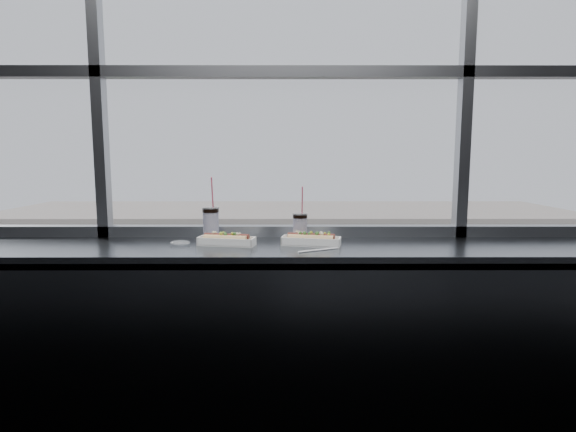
{
  "coord_description": "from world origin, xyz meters",
  "views": [
    {
      "loc": [
        0.03,
        -1.01,
        1.54
      ],
      "look_at": [
        0.03,
        1.23,
        1.25
      ],
      "focal_mm": 28.0,
      "sensor_mm": 36.0,
      "label": 1
    }
  ],
  "objects_px": {
    "hotdog_tray_left": "(227,240)",
    "hotdog_tray_right": "(311,240)",
    "car_far_a": "(123,344)",
    "loose_straw": "(319,250)",
    "soda_cup_left": "(211,222)",
    "wrapper": "(180,243)",
    "tree_right": "(430,290)",
    "pedestrian_d": "(395,317)",
    "car_far_c": "(460,344)",
    "soda_cup_right": "(300,226)",
    "pedestrian_a": "(220,318)",
    "car_near_d": "(437,417)",
    "pedestrian_b": "(281,326)",
    "tree_left": "(137,285)",
    "tree_center": "(308,293)",
    "car_far_b": "(327,345)",
    "car_near_c": "(322,421)",
    "pedestrian_c": "(350,320)"
  },
  "relations": [
    {
      "from": "hotdog_tray_left",
      "to": "hotdog_tray_right",
      "type": "xyz_separation_m",
      "value": [
        0.43,
        -0.0,
        0.0
      ]
    },
    {
      "from": "car_far_a",
      "to": "loose_straw",
      "type": "bearing_deg",
      "value": -154.13
    },
    {
      "from": "soda_cup_left",
      "to": "wrapper",
      "type": "relative_size",
      "value": 3.4
    },
    {
      "from": "hotdog_tray_right",
      "to": "wrapper",
      "type": "xyz_separation_m",
      "value": [
        -0.66,
        0.01,
        -0.02
      ]
    },
    {
      "from": "tree_right",
      "to": "wrapper",
      "type": "bearing_deg",
      "value": -110.56
    },
    {
      "from": "soda_cup_left",
      "to": "tree_right",
      "type": "height_order",
      "value": "soda_cup_left"
    },
    {
      "from": "loose_straw",
      "to": "pedestrian_d",
      "type": "height_order",
      "value": "loose_straw"
    },
    {
      "from": "wrapper",
      "to": "car_far_c",
      "type": "distance_m",
      "value": 28.92
    },
    {
      "from": "hotdog_tray_right",
      "to": "soda_cup_right",
      "type": "xyz_separation_m",
      "value": [
        -0.05,
        0.08,
        0.06
      ]
    },
    {
      "from": "pedestrian_a",
      "to": "tree_right",
      "type": "distance_m",
      "value": 15.1
    },
    {
      "from": "hotdog_tray_left",
      "to": "car_near_d",
      "type": "distance_m",
      "value": 20.8
    },
    {
      "from": "pedestrian_d",
      "to": "pedestrian_b",
      "type": "distance_m",
      "value": 8.5
    },
    {
      "from": "tree_left",
      "to": "tree_center",
      "type": "height_order",
      "value": "tree_left"
    },
    {
      "from": "wrapper",
      "to": "car_far_b",
      "type": "relative_size",
      "value": 0.02
    },
    {
      "from": "car_far_c",
      "to": "car_near_d",
      "type": "xyz_separation_m",
      "value": [
        -4.1,
        -8.0,
        0.05
      ]
    },
    {
      "from": "tree_right",
      "to": "hotdog_tray_right",
      "type": "bearing_deg",
      "value": -109.37
    },
    {
      "from": "soda_cup_right",
      "to": "pedestrian_d",
      "type": "xyz_separation_m",
      "value": [
        7.83,
        29.06,
        -11.1
      ]
    },
    {
      "from": "car_near_c",
      "to": "tree_right",
      "type": "distance_m",
      "value": 14.89
    },
    {
      "from": "hotdog_tray_right",
      "to": "car_far_c",
      "type": "distance_m",
      "value": 28.68
    },
    {
      "from": "soda_cup_left",
      "to": "tree_right",
      "type": "bearing_deg",
      "value": 69.57
    },
    {
      "from": "pedestrian_d",
      "to": "hotdog_tray_left",
      "type": "bearing_deg",
      "value": -15.73
    },
    {
      "from": "soda_cup_left",
      "to": "pedestrian_d",
      "type": "bearing_deg",
      "value": 74.0
    },
    {
      "from": "tree_right",
      "to": "car_near_c",
      "type": "bearing_deg",
      "value": -125.3
    },
    {
      "from": "car_far_b",
      "to": "pedestrian_b",
      "type": "bearing_deg",
      "value": 38.91
    },
    {
      "from": "hotdog_tray_right",
      "to": "car_far_a",
      "type": "bearing_deg",
      "value": 124.88
    },
    {
      "from": "hotdog_tray_left",
      "to": "loose_straw",
      "type": "height_order",
      "value": "hotdog_tray_left"
    },
    {
      "from": "pedestrian_b",
      "to": "hotdog_tray_right",
      "type": "bearing_deg",
      "value": 1.07
    },
    {
      "from": "car_far_b",
      "to": "tree_left",
      "type": "distance_m",
      "value": 13.86
    },
    {
      "from": "hotdog_tray_left",
      "to": "tree_right",
      "type": "distance_m",
      "value": 31.37
    },
    {
      "from": "soda_cup_right",
      "to": "car_far_c",
      "type": "distance_m",
      "value": 28.66
    },
    {
      "from": "pedestrian_c",
      "to": "tree_left",
      "type": "xyz_separation_m",
      "value": [
        -15.01,
        -0.44,
        2.75
      ]
    },
    {
      "from": "pedestrian_c",
      "to": "soda_cup_left",
      "type": "bearing_deg",
      "value": -9.79
    },
    {
      "from": "car_near_d",
      "to": "tree_center",
      "type": "relative_size",
      "value": 1.45
    },
    {
      "from": "tree_right",
      "to": "car_far_a",
      "type": "bearing_deg",
      "value": -168.79
    },
    {
      "from": "pedestrian_b",
      "to": "pedestrian_a",
      "type": "bearing_deg",
      "value": -111.57
    },
    {
      "from": "hotdog_tray_right",
      "to": "pedestrian_a",
      "type": "xyz_separation_m",
      "value": [
        -4.97,
        29.0,
        -11.09
      ]
    },
    {
      "from": "car_near_c",
      "to": "car_far_c",
      "type": "xyz_separation_m",
      "value": [
        9.18,
        8.0,
        0.12
      ]
    },
    {
      "from": "car_far_c",
      "to": "car_near_d",
      "type": "distance_m",
      "value": 8.99
    },
    {
      "from": "car_far_c",
      "to": "pedestrian_a",
      "type": "height_order",
      "value": "car_far_c"
    },
    {
      "from": "wrapper",
      "to": "tree_center",
      "type": "height_order",
      "value": "wrapper"
    },
    {
      "from": "pedestrian_d",
      "to": "car_near_c",
      "type": "bearing_deg",
      "value": -26.21
    },
    {
      "from": "hotdog_tray_left",
      "to": "soda_cup_right",
      "type": "distance_m",
      "value": 0.39
    },
    {
      "from": "hotdog_tray_left",
      "to": "car_far_a",
      "type": "distance_m",
      "value": 28.4
    },
    {
      "from": "wrapper",
      "to": "hotdog_tray_left",
      "type": "bearing_deg",
      "value": -1.3
    },
    {
      "from": "soda_cup_left",
      "to": "car_near_d",
      "type": "height_order",
      "value": "soda_cup_left"
    },
    {
      "from": "car_far_c",
      "to": "pedestrian_d",
      "type": "height_order",
      "value": "car_far_c"
    },
    {
      "from": "soda_cup_left",
      "to": "loose_straw",
      "type": "bearing_deg",
      "value": -27.63
    },
    {
      "from": "pedestrian_b",
      "to": "tree_right",
      "type": "distance_m",
      "value": 10.72
    },
    {
      "from": "hotdog_tray_left",
      "to": "pedestrian_d",
      "type": "distance_m",
      "value": 32.22
    },
    {
      "from": "loose_straw",
      "to": "tree_right",
      "type": "bearing_deg",
      "value": 44.18
    }
  ]
}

